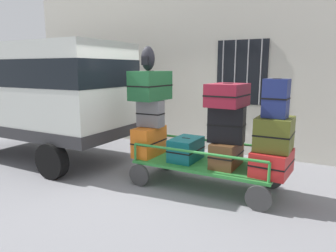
{
  "coord_description": "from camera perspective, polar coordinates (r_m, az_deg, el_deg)",
  "views": [
    {
      "loc": [
        2.59,
        -4.95,
        2.1
      ],
      "look_at": [
        -0.09,
        -0.03,
        1.05
      ],
      "focal_mm": 33.0,
      "sensor_mm": 36.0,
      "label": 1
    }
  ],
  "objects": [
    {
      "name": "ground_plane",
      "position": [
        5.97,
        0.89,
        -9.94
      ],
      "size": [
        40.0,
        40.0,
        0.0
      ],
      "primitive_type": "plane",
      "color": "gray"
    },
    {
      "name": "suitcase_center_bottom",
      "position": [
        5.38,
        10.75,
        -5.08
      ],
      "size": [
        0.42,
        0.72,
        0.43
      ],
      "color": "brown",
      "rests_on": "luggage_cart"
    },
    {
      "name": "suitcase_left_top",
      "position": [
        5.84,
        -3.26,
        7.47
      ],
      "size": [
        0.54,
        0.83,
        0.54
      ],
      "color": "#194C28",
      "rests_on": "suitcase_left_middle"
    },
    {
      "name": "suitcase_midright_top",
      "position": [
        4.96,
        19.29,
        4.84
      ],
      "size": [
        0.39,
        0.31,
        0.59
      ],
      "color": "navy",
      "rests_on": "suitcase_midright_middle"
    },
    {
      "name": "luggage_cart",
      "position": [
        5.56,
        6.81,
        -7.57
      ],
      "size": [
        2.52,
        1.07,
        0.45
      ],
      "color": "#2D8438",
      "rests_on": "ground"
    },
    {
      "name": "suitcase_center_top",
      "position": [
        5.15,
        10.93,
        5.64
      ],
      "size": [
        0.6,
        0.75,
        0.38
      ],
      "color": "maroon",
      "rests_on": "suitcase_center_middle"
    },
    {
      "name": "suitcase_center_middle",
      "position": [
        5.22,
        10.78,
        0.28
      ],
      "size": [
        0.62,
        0.39,
        0.61
      ],
      "color": "black",
      "rests_on": "suitcase_center_bottom"
    },
    {
      "name": "backpack",
      "position": [
        5.8,
        -3.75,
        12.32
      ],
      "size": [
        0.27,
        0.22,
        0.44
      ],
      "color": "black",
      "rests_on": "suitcase_left_top"
    },
    {
      "name": "van",
      "position": [
        7.8,
        -22.89,
        6.28
      ],
      "size": [
        4.41,
        2.0,
        2.62
      ],
      "color": "silver",
      "rests_on": "ground"
    },
    {
      "name": "building_wall",
      "position": [
        7.95,
        9.75,
        13.38
      ],
      "size": [
        12.0,
        0.38,
        5.0
      ],
      "color": "beige",
      "rests_on": "ground"
    },
    {
      "name": "cart_railing",
      "position": [
        5.46,
        6.89,
        -4.05
      ],
      "size": [
        2.4,
        0.94,
        0.33
      ],
      "color": "#2D8438",
      "rests_on": "luggage_cart"
    },
    {
      "name": "suitcase_midleft_bottom",
      "position": [
        5.64,
        3.35,
        -4.27
      ],
      "size": [
        0.47,
        0.7,
        0.41
      ],
      "color": "#0F5960",
      "rests_on": "luggage_cart"
    },
    {
      "name": "suitcase_left_bottom",
      "position": [
        5.93,
        -3.5,
        -2.81
      ],
      "size": [
        0.39,
        0.74,
        0.55
      ],
      "color": "orange",
      "rests_on": "luggage_cart"
    },
    {
      "name": "suitcase_left_middle",
      "position": [
        5.88,
        -3.27,
        2.34
      ],
      "size": [
        0.5,
        0.29,
        0.51
      ],
      "color": "slate",
      "rests_on": "suitcase_left_bottom"
    },
    {
      "name": "suitcase_midright_bottom",
      "position": [
        5.17,
        18.63,
        -6.36
      ],
      "size": [
        0.6,
        0.78,
        0.39
      ],
      "color": "#B21E1E",
      "rests_on": "luggage_cart"
    },
    {
      "name": "suitcase_midright_middle",
      "position": [
        5.11,
        19.04,
        -1.32
      ],
      "size": [
        0.55,
        0.66,
        0.52
      ],
      "color": "#4C5119",
      "rests_on": "suitcase_midright_bottom"
    }
  ]
}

